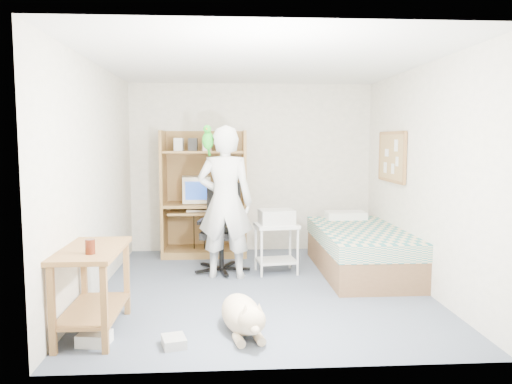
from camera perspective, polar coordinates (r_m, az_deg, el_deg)
floor at (r=5.74m, az=0.61°, el=-10.93°), size 4.00×4.00×0.00m
wall_back at (r=7.50m, az=-0.53°, el=2.77°), size 3.60×0.02×2.50m
wall_right at (r=5.92m, az=18.27°, el=1.61°), size 0.02×4.00×2.50m
wall_left at (r=5.67m, az=-17.85°, el=1.44°), size 0.02×4.00×2.50m
ceiling at (r=5.56m, az=0.64°, el=14.56°), size 3.60×4.00×0.02m
computer_hutch at (r=7.27m, az=-5.92°, el=-0.76°), size 1.20×0.63×1.80m
bed at (r=6.48m, az=11.81°, el=-6.46°), size 1.02×2.02×0.66m
side_desk at (r=4.58m, az=-18.16°, el=-9.22°), size 0.50×1.00×0.75m
corkboard at (r=6.75m, az=15.25°, el=3.90°), size 0.04×0.94×0.66m
office_chair at (r=6.42m, az=-3.90°, el=-5.50°), size 0.62×0.62×1.11m
person at (r=6.02m, az=-3.54°, el=-1.19°), size 0.73×0.53×1.84m
parrot at (r=5.99m, az=-5.52°, el=6.08°), size 0.14×0.24×0.37m
dog at (r=4.44m, az=-1.55°, el=-13.85°), size 0.45×1.00×0.38m
printer_cart at (r=6.29m, az=2.35°, el=-5.55°), size 0.57×0.48×0.62m
printer at (r=6.24m, az=2.36°, el=-2.85°), size 0.46×0.37×0.18m
crt_monitor at (r=7.27m, az=-6.86°, el=0.31°), size 0.43×0.45×0.37m
keyboard at (r=7.14m, az=-6.10°, el=-2.11°), size 0.45×0.17×0.03m
pencil_cup at (r=7.18m, az=-2.81°, el=-0.83°), size 0.08×0.08×0.12m
drink_glass at (r=4.28m, az=-18.43°, el=-5.95°), size 0.08×0.08×0.12m
floor_box_a at (r=4.46m, az=-17.98°, el=-15.64°), size 0.28×0.23×0.10m
floor_box_b at (r=4.28m, az=-9.37°, el=-16.51°), size 0.23×0.26×0.08m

